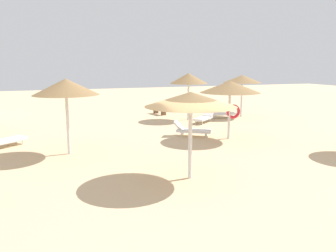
{
  "coord_description": "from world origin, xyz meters",
  "views": [
    {
      "loc": [
        -4.47,
        -9.38,
        3.61
      ],
      "look_at": [
        0.0,
        3.0,
        1.2
      ],
      "focal_mm": 36.8,
      "sensor_mm": 36.0,
      "label": 1
    }
  ],
  "objects_px": {
    "parasol_4": "(230,87)",
    "lounger_2": "(221,113)",
    "parasol_7": "(66,87)",
    "parasol_6": "(191,100)",
    "lounger_3": "(204,117)",
    "parasol_2": "(242,79)",
    "parasol_3": "(189,79)",
    "bench_0": "(160,109)",
    "lounger_4": "(191,130)",
    "lounger_1": "(4,140)"
  },
  "relations": [
    {
      "from": "parasol_6",
      "to": "lounger_2",
      "type": "xyz_separation_m",
      "value": [
        6.77,
        10.47,
        -2.19
      ]
    },
    {
      "from": "parasol_4",
      "to": "parasol_6",
      "type": "bearing_deg",
      "value": -130.86
    },
    {
      "from": "parasol_4",
      "to": "lounger_4",
      "type": "bearing_deg",
      "value": 143.32
    },
    {
      "from": "parasol_4",
      "to": "parasol_3",
      "type": "bearing_deg",
      "value": 86.37
    },
    {
      "from": "lounger_2",
      "to": "bench_0",
      "type": "relative_size",
      "value": 1.25
    },
    {
      "from": "parasol_7",
      "to": "lounger_3",
      "type": "distance_m",
      "value": 9.99
    },
    {
      "from": "lounger_4",
      "to": "bench_0",
      "type": "height_order",
      "value": "lounger_4"
    },
    {
      "from": "parasol_6",
      "to": "lounger_3",
      "type": "distance_m",
      "value": 10.77
    },
    {
      "from": "parasol_2",
      "to": "parasol_6",
      "type": "bearing_deg",
      "value": -128.4
    },
    {
      "from": "parasol_3",
      "to": "lounger_1",
      "type": "relative_size",
      "value": 1.63
    },
    {
      "from": "lounger_1",
      "to": "lounger_3",
      "type": "xyz_separation_m",
      "value": [
        10.96,
        2.8,
        -0.02
      ]
    },
    {
      "from": "parasol_4",
      "to": "parasol_7",
      "type": "bearing_deg",
      "value": -177.39
    },
    {
      "from": "parasol_2",
      "to": "lounger_4",
      "type": "relative_size",
      "value": 1.47
    },
    {
      "from": "lounger_3",
      "to": "bench_0",
      "type": "relative_size",
      "value": 1.21
    },
    {
      "from": "lounger_1",
      "to": "lounger_2",
      "type": "distance_m",
      "value": 13.35
    },
    {
      "from": "parasol_2",
      "to": "lounger_3",
      "type": "height_order",
      "value": "parasol_2"
    },
    {
      "from": "parasol_7",
      "to": "parasol_6",
      "type": "bearing_deg",
      "value": -52.35
    },
    {
      "from": "parasol_6",
      "to": "lounger_2",
      "type": "distance_m",
      "value": 12.66
    },
    {
      "from": "parasol_7",
      "to": "lounger_4",
      "type": "relative_size",
      "value": 1.57
    },
    {
      "from": "parasol_4",
      "to": "bench_0",
      "type": "xyz_separation_m",
      "value": [
        -0.62,
        8.74,
        -2.13
      ]
    },
    {
      "from": "parasol_4",
      "to": "bench_0",
      "type": "distance_m",
      "value": 9.02
    },
    {
      "from": "parasol_2",
      "to": "bench_0",
      "type": "relative_size",
      "value": 1.82
    },
    {
      "from": "parasol_4",
      "to": "lounger_3",
      "type": "bearing_deg",
      "value": 79.06
    },
    {
      "from": "parasol_2",
      "to": "parasol_4",
      "type": "relative_size",
      "value": 0.98
    },
    {
      "from": "parasol_7",
      "to": "lounger_2",
      "type": "height_order",
      "value": "parasol_7"
    },
    {
      "from": "bench_0",
      "to": "lounger_2",
      "type": "bearing_deg",
      "value": -42.58
    },
    {
      "from": "parasol_6",
      "to": "lounger_2",
      "type": "relative_size",
      "value": 1.47
    },
    {
      "from": "parasol_6",
      "to": "lounger_3",
      "type": "bearing_deg",
      "value": 61.8
    },
    {
      "from": "parasol_3",
      "to": "lounger_4",
      "type": "height_order",
      "value": "parasol_3"
    },
    {
      "from": "parasol_2",
      "to": "parasol_3",
      "type": "distance_m",
      "value": 3.91
    },
    {
      "from": "parasol_7",
      "to": "bench_0",
      "type": "xyz_separation_m",
      "value": [
        6.88,
        9.08,
        -2.34
      ]
    },
    {
      "from": "parasol_4",
      "to": "lounger_1",
      "type": "distance_m",
      "value": 10.45
    },
    {
      "from": "parasol_3",
      "to": "lounger_3",
      "type": "distance_m",
      "value": 2.73
    },
    {
      "from": "parasol_2",
      "to": "parasol_3",
      "type": "bearing_deg",
      "value": 179.51
    },
    {
      "from": "parasol_6",
      "to": "parasol_7",
      "type": "relative_size",
      "value": 0.94
    },
    {
      "from": "parasol_6",
      "to": "lounger_1",
      "type": "relative_size",
      "value": 1.55
    },
    {
      "from": "lounger_2",
      "to": "lounger_4",
      "type": "bearing_deg",
      "value": -132.01
    },
    {
      "from": "parasol_4",
      "to": "lounger_2",
      "type": "distance_m",
      "value": 6.67
    },
    {
      "from": "parasol_7",
      "to": "lounger_4",
      "type": "distance_m",
      "value": 6.62
    },
    {
      "from": "parasol_2",
      "to": "parasol_4",
      "type": "bearing_deg",
      "value": -126.26
    },
    {
      "from": "lounger_3",
      "to": "lounger_2",
      "type": "bearing_deg",
      "value": 33.37
    },
    {
      "from": "lounger_2",
      "to": "lounger_3",
      "type": "relative_size",
      "value": 1.04
    },
    {
      "from": "lounger_2",
      "to": "lounger_4",
      "type": "relative_size",
      "value": 1.01
    },
    {
      "from": "parasol_7",
      "to": "bench_0",
      "type": "bearing_deg",
      "value": 52.83
    },
    {
      "from": "parasol_4",
      "to": "parasol_7",
      "type": "xyz_separation_m",
      "value": [
        -7.5,
        -0.34,
        0.21
      ]
    },
    {
      "from": "parasol_4",
      "to": "lounger_2",
      "type": "relative_size",
      "value": 1.48
    },
    {
      "from": "lounger_2",
      "to": "lounger_3",
      "type": "distance_m",
      "value": 2.14
    },
    {
      "from": "parasol_4",
      "to": "lounger_4",
      "type": "distance_m",
      "value": 2.85
    },
    {
      "from": "lounger_2",
      "to": "lounger_4",
      "type": "distance_m",
      "value": 6.21
    },
    {
      "from": "parasol_3",
      "to": "parasol_7",
      "type": "xyz_separation_m",
      "value": [
        -7.87,
        -6.21,
        0.04
      ]
    }
  ]
}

